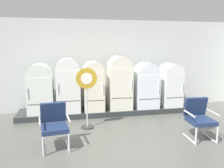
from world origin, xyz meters
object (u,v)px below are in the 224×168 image
object	(u,v)px
refrigerator_4	(146,84)
armchair_left	(54,123)
refrigerator_1	(68,84)
armchair_right	(199,117)
refrigerator_5	(171,84)
refrigerator_0	(40,88)
sign_stand	(87,97)
refrigerator_3	(120,81)
refrigerator_2	(93,85)

from	to	relation	value
refrigerator_4	armchair_left	xyz separation A→B (m)	(-2.72, -1.99, -0.39)
refrigerator_1	refrigerator_4	distance (m)	2.41
armchair_left	armchair_right	xyz separation A→B (m)	(3.20, -0.19, 0.00)
refrigerator_5	refrigerator_0	bearing A→B (deg)	-180.00
refrigerator_1	sign_stand	world-z (taller)	refrigerator_1
refrigerator_3	refrigerator_4	bearing A→B (deg)	-1.58
armchair_left	refrigerator_1	bearing A→B (deg)	81.08
refrigerator_3	refrigerator_5	world-z (taller)	refrigerator_3
armchair_left	sign_stand	size ratio (longest dim) A/B	0.59
refrigerator_1	refrigerator_2	bearing A→B (deg)	-1.19
refrigerator_1	armchair_left	distance (m)	2.10
refrigerator_1	refrigerator_5	xyz separation A→B (m)	(3.25, -0.01, -0.11)
armchair_right	refrigerator_4	bearing A→B (deg)	102.42
refrigerator_2	refrigerator_5	xyz separation A→B (m)	(2.50, 0.01, -0.05)
refrigerator_3	sign_stand	distance (m)	1.54
armchair_right	sign_stand	bearing A→B (deg)	154.87
armchair_left	sign_stand	xyz separation A→B (m)	(0.77, 0.95, 0.31)
refrigerator_0	refrigerator_4	distance (m)	3.19
refrigerator_0	armchair_right	world-z (taller)	refrigerator_0
armchair_left	armchair_right	bearing A→B (deg)	-3.36
refrigerator_0	refrigerator_3	bearing A→B (deg)	-0.05
refrigerator_1	refrigerator_2	size ratio (longest dim) A/B	1.07
refrigerator_1	sign_stand	distance (m)	1.17
refrigerator_0	refrigerator_4	bearing A→B (deg)	-0.46
sign_stand	armchair_right	bearing A→B (deg)	-25.13
armchair_left	refrigerator_0	bearing A→B (deg)	103.04
armchair_left	refrigerator_3	bearing A→B (deg)	47.04
refrigerator_2	armchair_left	size ratio (longest dim) A/B	1.60
refrigerator_5	armchair_right	bearing A→B (deg)	-99.39
refrigerator_2	sign_stand	size ratio (longest dim) A/B	0.95
refrigerator_4	sign_stand	size ratio (longest dim) A/B	0.91
refrigerator_2	armchair_left	xyz separation A→B (m)	(-1.06, -2.01, -0.43)
refrigerator_2	refrigerator_4	world-z (taller)	refrigerator_2
sign_stand	armchair_left	bearing A→B (deg)	-128.88
armchair_right	refrigerator_0	bearing A→B (deg)	149.04
refrigerator_0	sign_stand	size ratio (longest dim) A/B	0.92
refrigerator_1	armchair_left	size ratio (longest dim) A/B	1.71
refrigerator_4	refrigerator_3	bearing A→B (deg)	178.42
refrigerator_1	refrigerator_4	bearing A→B (deg)	-0.80
refrigerator_2	sign_stand	bearing A→B (deg)	-105.66
refrigerator_2	armchair_right	xyz separation A→B (m)	(2.14, -2.19, -0.43)
refrigerator_2	refrigerator_0	bearing A→B (deg)	179.73
refrigerator_2	refrigerator_5	distance (m)	2.50
refrigerator_4	refrigerator_5	distance (m)	0.84
refrigerator_2	armchair_right	size ratio (longest dim) A/B	1.60
refrigerator_3	sign_stand	bearing A→B (deg)	-136.23
refrigerator_3	armchair_right	distance (m)	2.62
refrigerator_4	refrigerator_1	bearing A→B (deg)	179.20
refrigerator_5	armchair_right	world-z (taller)	refrigerator_5
refrigerator_1	armchair_right	world-z (taller)	refrigerator_1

